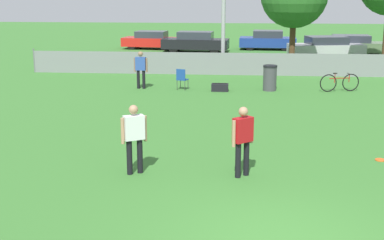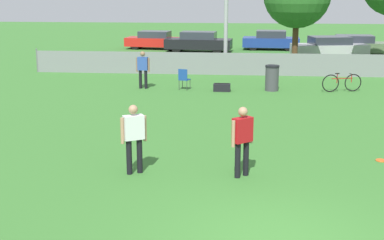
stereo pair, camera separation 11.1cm
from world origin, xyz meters
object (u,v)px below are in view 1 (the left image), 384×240
trash_bin (270,78)px  parked_car_silver (326,47)px  parked_car_red (152,40)px  parked_car_blue (268,40)px  spectator_in_blue (141,67)px  player_thrower_red (243,136)px  gear_bag_sideline (220,87)px  bicycle_sideline (340,82)px  player_receiver_white (134,134)px  folding_chair_sideline (182,78)px  parked_car_dark (195,42)px  parked_car_olive (351,45)px  frisbee_disc (380,160)px

trash_bin → parked_car_silver: (4.07, 11.72, 0.10)m
parked_car_red → parked_car_blue: 8.22m
parked_car_red → spectator_in_blue: bearing=-75.7°
player_thrower_red → gear_bag_sideline: player_thrower_red is taller
bicycle_sideline → gear_bag_sideline: 4.97m
player_receiver_white → folding_chair_sideline: size_ratio=1.81×
bicycle_sideline → parked_car_blue: size_ratio=0.42×
player_thrower_red → player_receiver_white: 2.46m
parked_car_red → folding_chair_sideline: bearing=-69.5°
parked_car_silver → trash_bin: bearing=-121.1°
trash_bin → bicycle_sideline: bearing=0.8°
player_thrower_red → folding_chair_sideline: (-2.53, 10.58, -0.44)m
parked_car_dark → parked_car_olive: parked_car_dark is taller
bicycle_sideline → trash_bin: trash_bin is taller
bicycle_sideline → folding_chair_sideline: bearing=168.1°
trash_bin → parked_car_blue: 15.86m
bicycle_sideline → parked_car_blue: (-2.23, 15.81, 0.28)m
trash_bin → parked_car_silver: bearing=70.9°
folding_chair_sideline → parked_car_olive: 16.41m
player_thrower_red → folding_chair_sideline: bearing=60.7°
parked_car_dark → player_thrower_red: bearing=-78.0°
bicycle_sideline → parked_car_red: (-10.44, 15.44, 0.25)m
player_thrower_red → parked_car_silver: player_thrower_red is taller
player_thrower_red → gear_bag_sideline: size_ratio=2.31×
bicycle_sideline → trash_bin: size_ratio=1.57×
player_receiver_white → parked_car_dark: size_ratio=0.35×
player_thrower_red → frisbee_disc: bearing=-19.5°
frisbee_disc → parked_car_red: 26.65m
bicycle_sideline → parked_car_blue: bearing=84.3°
player_receiver_white → parked_car_blue: bearing=50.9°
parked_car_red → parked_car_dark: size_ratio=0.92×
folding_chair_sideline → bicycle_sideline: size_ratio=0.53×
bicycle_sideline → frisbee_disc: bearing=-107.5°
frisbee_disc → parked_car_silver: bearing=85.1°
player_receiver_white → parked_car_silver: size_ratio=0.34×
player_thrower_red → player_receiver_white: (-2.46, -0.03, 0.00)m
folding_chair_sideline → parked_car_red: parked_car_red is taller
spectator_in_blue → parked_car_olive: spectator_in_blue is taller
gear_bag_sideline → parked_car_blue: bearing=80.5°
bicycle_sideline → parked_car_dark: 15.64m
trash_bin → parked_car_blue: (0.65, 15.85, 0.12)m
spectator_in_blue → parked_car_red: (-2.11, 15.53, -0.30)m
player_receiver_white → parked_car_blue: (4.27, 26.64, -0.29)m
trash_bin → parked_car_red: 17.23m
player_receiver_white → parked_car_olive: bearing=38.5°
player_thrower_red → parked_car_dark: player_thrower_red is taller
trash_bin → player_thrower_red: bearing=-96.2°
frisbee_disc → gear_bag_sideline: (-4.34, 8.94, 0.14)m
parked_car_red → parked_car_blue: bearing=9.2°
bicycle_sideline → parked_car_red: bearing=110.3°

